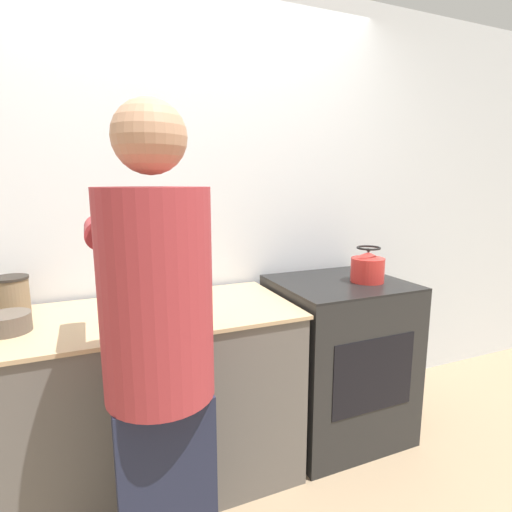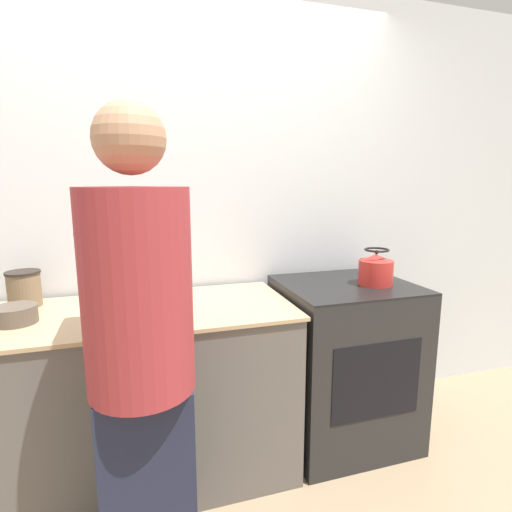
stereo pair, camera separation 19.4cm
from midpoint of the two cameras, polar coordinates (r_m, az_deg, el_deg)
ground_plane at (r=2.18m, az=-2.83°, el=-32.41°), size 12.00×12.00×0.00m
wall_back at (r=2.33m, az=-7.67°, el=5.85°), size 8.00×0.05×2.60m
counter at (r=2.16m, az=-15.57°, el=-18.86°), size 1.65×0.70×0.88m
oven at (r=2.46m, az=14.73°, el=-14.39°), size 0.71×0.65×0.93m
person at (r=1.39m, az=-12.25°, el=-12.97°), size 0.39×0.63×1.72m
cutting_board at (r=1.96m, az=-12.04°, el=-7.42°), size 0.31×0.20×0.02m
knife at (r=1.97m, az=-12.26°, el=-6.89°), size 0.21×0.10×0.01m
kettle at (r=2.31m, az=19.07°, el=-1.87°), size 0.19×0.19×0.20m
bowl_prep at (r=1.98m, az=-28.80°, el=-7.40°), size 0.18×0.18×0.08m
canister_jar at (r=2.22m, az=-28.10°, el=-4.18°), size 0.16×0.16×0.18m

